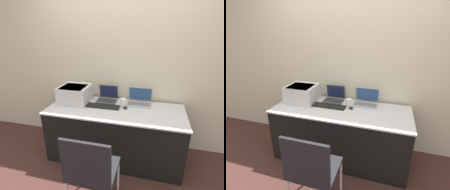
# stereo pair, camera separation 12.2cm
# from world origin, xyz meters

# --- Properties ---
(ground_plane) EXTENTS (14.00, 14.00, 0.00)m
(ground_plane) POSITION_xyz_m (0.00, 0.00, 0.00)
(ground_plane) COLOR #472823
(wall_back) EXTENTS (8.00, 0.05, 2.60)m
(wall_back) POSITION_xyz_m (0.00, 0.80, 1.30)
(wall_back) COLOR beige
(wall_back) RESTS_ON ground_plane
(table) EXTENTS (1.83, 0.74, 0.75)m
(table) POSITION_xyz_m (0.00, 0.36, 0.38)
(table) COLOR black
(table) RESTS_ON ground_plane
(printer) EXTENTS (0.41, 0.40, 0.25)m
(printer) POSITION_xyz_m (-0.62, 0.45, 0.89)
(printer) COLOR silver
(printer) RESTS_ON table
(laptop_left) EXTENTS (0.29, 0.24, 0.22)m
(laptop_left) POSITION_xyz_m (-0.18, 0.61, 0.80)
(laptop_left) COLOR #4C4C51
(laptop_left) RESTS_ON table
(laptop_right) EXTENTS (0.35, 0.27, 0.22)m
(laptop_right) POSITION_xyz_m (0.30, 0.61, 0.81)
(laptop_right) COLOR #B7B7BC
(laptop_right) RESTS_ON table
(external_keyboard) EXTENTS (0.47, 0.13, 0.02)m
(external_keyboard) POSITION_xyz_m (-0.18, 0.37, 0.76)
(external_keyboard) COLOR black
(external_keyboard) RESTS_ON table
(coffee_cup) EXTENTS (0.08, 0.08, 0.12)m
(coffee_cup) POSITION_xyz_m (0.09, 0.44, 0.82)
(coffee_cup) COLOR white
(coffee_cup) RESTS_ON table
(mouse) EXTENTS (0.06, 0.05, 0.03)m
(mouse) POSITION_xyz_m (0.13, 0.39, 0.77)
(mouse) COLOR black
(mouse) RESTS_ON table
(chair) EXTENTS (0.46, 0.43, 0.91)m
(chair) POSITION_xyz_m (-0.03, -0.51, 0.53)
(chair) COLOR black
(chair) RESTS_ON ground_plane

